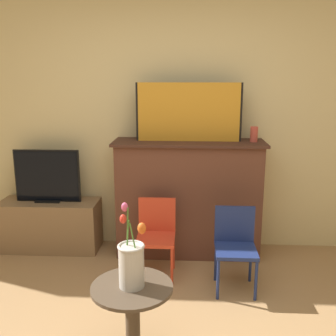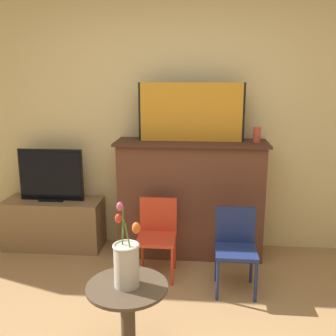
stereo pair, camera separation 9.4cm
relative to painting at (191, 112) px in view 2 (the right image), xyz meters
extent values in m
cube|color=beige|center=(-0.15, 0.23, -0.03)|extent=(8.00, 0.06, 2.70)
cube|color=brown|center=(0.01, -0.01, -0.82)|extent=(1.35, 0.41, 1.11)
cube|color=#43271C|center=(0.01, -0.02, -0.28)|extent=(1.41, 0.45, 0.02)
cube|color=black|center=(0.00, 0.01, 0.00)|extent=(0.97, 0.02, 0.53)
cube|color=orange|center=(0.00, -0.01, 0.00)|extent=(0.93, 0.02, 0.53)
cylinder|color=#CC4C3D|center=(0.60, -0.01, -0.20)|extent=(0.07, 0.07, 0.14)
cube|color=olive|center=(-1.37, 0.00, -1.13)|extent=(0.97, 0.37, 0.50)
cube|color=black|center=(-1.37, 0.00, -0.88)|extent=(0.24, 0.12, 0.01)
cube|color=black|center=(-1.37, 0.01, -0.63)|extent=(0.64, 0.02, 0.52)
cube|color=black|center=(-1.37, 0.00, -0.63)|extent=(0.61, 0.02, 0.49)
cylinder|color=red|center=(-0.41, -0.66, -1.21)|extent=(0.02, 0.02, 0.33)
cylinder|color=red|center=(-0.12, -0.66, -1.21)|extent=(0.02, 0.02, 0.33)
cylinder|color=red|center=(-0.41, -0.37, -1.21)|extent=(0.02, 0.02, 0.33)
cylinder|color=red|center=(-0.12, -0.37, -1.21)|extent=(0.02, 0.02, 0.33)
cube|color=red|center=(-0.27, -0.51, -1.03)|extent=(0.33, 0.33, 0.03)
cube|color=red|center=(-0.27, -0.36, -0.87)|extent=(0.33, 0.02, 0.31)
cylinder|color=navy|center=(0.25, -0.85, -1.21)|extent=(0.02, 0.02, 0.33)
cylinder|color=navy|center=(0.54, -0.85, -1.21)|extent=(0.02, 0.02, 0.33)
cylinder|color=navy|center=(0.25, -0.56, -1.21)|extent=(0.02, 0.02, 0.33)
cylinder|color=navy|center=(0.54, -0.56, -1.21)|extent=(0.02, 0.02, 0.33)
cube|color=navy|center=(0.39, -0.70, -1.03)|extent=(0.33, 0.33, 0.03)
cube|color=navy|center=(0.39, -0.55, -0.87)|extent=(0.33, 0.02, 0.31)
cylinder|color=#4C3D2D|center=(-0.31, -1.60, -1.12)|extent=(0.09, 0.09, 0.51)
cylinder|color=#4C3D2D|center=(-0.31, -1.60, -0.86)|extent=(0.48, 0.48, 0.02)
cylinder|color=beige|center=(-0.31, -1.60, -0.73)|extent=(0.15, 0.15, 0.25)
torus|color=beige|center=(-0.31, -1.60, -0.60)|extent=(0.16, 0.16, 0.02)
cylinder|color=#477A2D|center=(-0.29, -1.62, -0.58)|extent=(0.06, 0.05, 0.22)
ellipsoid|color=orange|center=(-0.24, -1.66, -0.47)|extent=(0.05, 0.05, 0.06)
cylinder|color=#477A2D|center=(-0.33, -1.59, -0.53)|extent=(0.02, 0.02, 0.31)
ellipsoid|color=#E0517A|center=(-0.34, -1.58, -0.38)|extent=(0.04, 0.04, 0.05)
cylinder|color=#477A2D|center=(-0.33, -1.59, -0.57)|extent=(0.03, 0.02, 0.24)
ellipsoid|color=red|center=(-0.35, -1.57, -0.45)|extent=(0.04, 0.04, 0.05)
camera|label=1|loc=(0.02, -3.63, 0.33)|focal=42.00mm
camera|label=2|loc=(0.11, -3.62, 0.33)|focal=42.00mm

